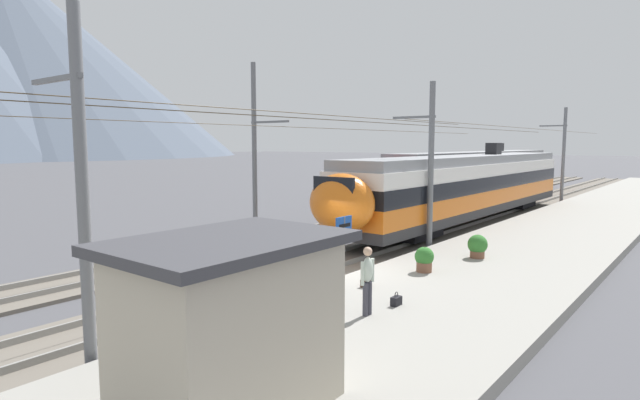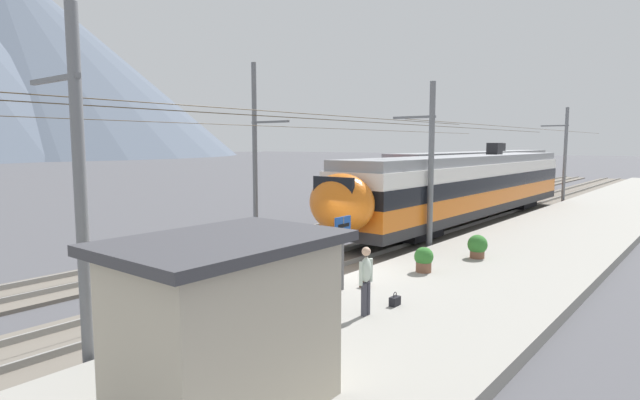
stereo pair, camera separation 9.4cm
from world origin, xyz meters
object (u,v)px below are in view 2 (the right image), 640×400
(train_far_track, at_px, (479,171))
(handbag_beside_passenger, at_px, (395,301))
(potted_plant_by_shelter, at_px, (477,245))
(catenary_mast_far_side, at_px, (257,148))
(handbag_near_sign, at_px, (365,283))
(potted_plant_platform_edge, at_px, (424,258))
(platform_sign, at_px, (343,236))
(platform_shelter, at_px, (226,324))
(train_near_platform, at_px, (466,185))
(catenary_mast_east, at_px, (563,153))
(catenary_mast_west, at_px, (77,183))
(passenger_walking, at_px, (366,277))
(catenary_mast_mid, at_px, (428,163))

(train_far_track, height_order, handbag_beside_passenger, train_far_track)
(handbag_beside_passenger, distance_m, potted_plant_by_shelter, 6.74)
(catenary_mast_far_side, relative_size, handbag_near_sign, 119.99)
(potted_plant_by_shelter, bearing_deg, potted_plant_platform_edge, 169.47)
(platform_sign, relative_size, potted_plant_platform_edge, 2.57)
(train_far_track, height_order, platform_shelter, train_far_track)
(potted_plant_by_shelter, xyz_separation_m, platform_shelter, (-12.93, -1.15, 0.94))
(train_near_platform, relative_size, potted_plant_by_shelter, 28.97)
(catenary_mast_east, bearing_deg, train_near_platform, 173.78)
(train_near_platform, relative_size, catenary_mast_west, 0.59)
(train_near_platform, xyz_separation_m, catenary_mast_west, (-22.39, -1.54, 1.53))
(potted_plant_platform_edge, xyz_separation_m, platform_shelter, (-9.85, -1.72, 0.96))
(catenary_mast_west, height_order, potted_plant_by_shelter, catenary_mast_west)
(handbag_beside_passenger, xyz_separation_m, potted_plant_by_shelter, (6.71, 0.49, 0.34))
(catenary_mast_east, distance_m, handbag_beside_passenger, 30.39)
(catenary_mast_far_side, distance_m, passenger_walking, 13.94)
(passenger_walking, bearing_deg, catenary_mast_mid, 18.42)
(catenary_mast_east, relative_size, catenary_mast_far_side, 1.00)
(catenary_mast_west, xyz_separation_m, potted_plant_by_shelter, (13.22, -2.78, -2.95))
(platform_sign, bearing_deg, potted_plant_by_shelter, -12.62)
(train_far_track, xyz_separation_m, catenary_mast_east, (0.24, -6.33, 1.56))
(catenary_mast_mid, distance_m, potted_plant_platform_edge, 5.83)
(train_near_platform, xyz_separation_m, train_far_track, (13.91, 4.79, 0.00))
(train_near_platform, relative_size, handbag_beside_passenger, 68.41)
(catenary_mast_east, bearing_deg, handbag_near_sign, -176.70)
(catenary_mast_west, relative_size, catenary_mast_mid, 1.00)
(passenger_walking, relative_size, potted_plant_platform_edge, 2.05)
(handbag_near_sign, bearing_deg, catenary_mast_mid, 13.12)
(train_near_platform, xyz_separation_m, handbag_near_sign, (-14.90, -3.22, -1.77))
(catenary_mast_mid, xyz_separation_m, platform_shelter, (-14.40, -3.93, -1.96))
(train_far_track, bearing_deg, catenary_mast_east, -87.85)
(handbag_beside_passenger, height_order, handbag_near_sign, handbag_beside_passenger)
(platform_sign, xyz_separation_m, potted_plant_platform_edge, (3.30, -0.86, -1.10))
(catenary_mast_far_side, height_order, platform_sign, catenary_mast_far_side)
(handbag_beside_passenger, bearing_deg, catenary_mast_east, 6.20)
(passenger_walking, bearing_deg, catenary_mast_west, 150.34)
(catenary_mast_far_side, bearing_deg, platform_sign, -122.25)
(passenger_walking, bearing_deg, catenary_mast_far_side, 56.61)
(handbag_near_sign, distance_m, potted_plant_platform_edge, 2.72)
(catenary_mast_mid, xyz_separation_m, potted_plant_platform_edge, (-4.54, -2.21, -2.92))
(catenary_mast_mid, distance_m, passenger_walking, 10.06)
(train_near_platform, relative_size, platform_shelter, 7.03)
(catenary_mast_far_side, xyz_separation_m, potted_plant_platform_edge, (-2.77, -10.49, -3.51))
(catenary_mast_mid, height_order, potted_plant_by_shelter, catenary_mast_mid)
(handbag_beside_passenger, relative_size, platform_shelter, 0.10)
(catenary_mast_west, bearing_deg, handbag_near_sign, -12.60)
(train_near_platform, bearing_deg, passenger_walking, -164.76)
(train_near_platform, bearing_deg, handbag_beside_passenger, -163.16)
(platform_sign, relative_size, passenger_walking, 1.25)
(train_far_track, bearing_deg, handbag_beside_passenger, -162.15)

